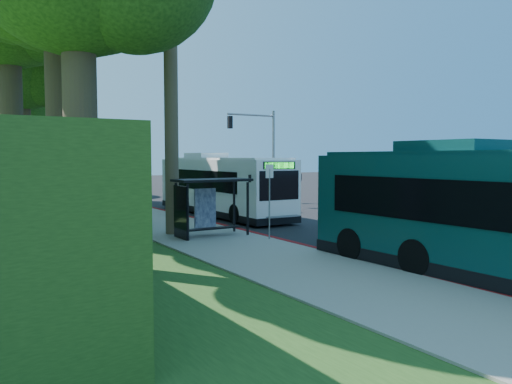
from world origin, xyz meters
TOP-DOWN VIEW (x-y plane):
  - ground at (0.00, 0.00)m, footprint 140.00×140.00m
  - sidewalk at (-7.30, 0.00)m, footprint 4.50×70.00m
  - red_curb at (-5.00, -4.00)m, footprint 0.25×30.00m
  - grass_verge at (-13.00, 5.00)m, footprint 8.00×70.00m
  - bus_shelter at (-7.26, -2.86)m, footprint 3.20×1.51m
  - stop_sign_pole at (-5.40, -5.00)m, footprint 0.35×0.06m
  - traffic_signal_pole at (3.78, 10.00)m, footprint 4.10×0.30m
  - tree_2 at (-11.89, 15.98)m, footprint 8.82×8.40m
  - tree_4 at (-11.40, 31.98)m, footprint 8.40×8.00m
  - tree_5 at (-10.41, 39.99)m, footprint 7.35×7.00m
  - white_bus at (-2.60, 4.71)m, footprint 2.75×12.54m
  - pickup at (1.01, 5.45)m, footprint 3.23×5.28m

SIDE VIEW (x-z plane):
  - ground at x=0.00m, z-range 0.00..0.00m
  - grass_verge at x=-13.00m, z-range 0.00..0.06m
  - sidewalk at x=-7.30m, z-range 0.00..0.12m
  - red_curb at x=-5.00m, z-range 0.00..0.13m
  - pickup at x=1.01m, z-range 0.00..1.37m
  - bus_shelter at x=-7.26m, z-range 0.53..3.08m
  - white_bus at x=-2.60m, z-range -0.04..3.69m
  - stop_sign_pole at x=-5.40m, z-range 0.50..3.67m
  - traffic_signal_pole at x=3.78m, z-range 0.92..7.92m
  - tree_5 at x=-10.41m, z-range 2.53..15.39m
  - tree_4 at x=-11.40m, z-range 2.66..16.80m
  - tree_2 at x=-11.89m, z-range 2.92..18.04m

